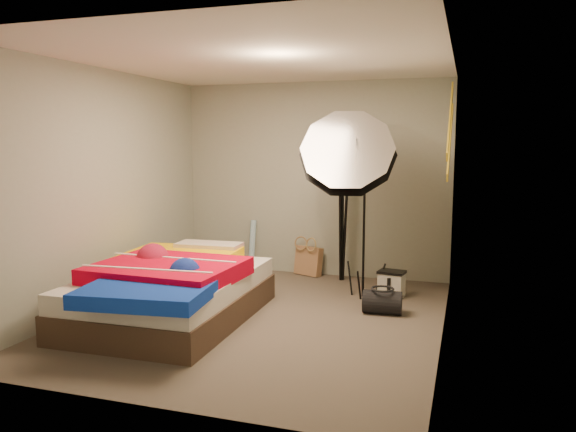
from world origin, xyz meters
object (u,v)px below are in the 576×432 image
at_px(photo_umbrella, 348,157).
at_px(camera_tripod, 342,219).
at_px(wrapping_roll, 252,246).
at_px(duffel_bag, 382,302).
at_px(tote_bag, 309,261).
at_px(camera_case, 391,285).
at_px(bed, 172,289).

height_order(photo_umbrella, camera_tripod, photo_umbrella).
height_order(wrapping_roll, duffel_bag, wrapping_roll).
height_order(tote_bag, camera_case, tote_bag).
relative_size(wrapping_roll, photo_umbrella, 0.32).
relative_size(camera_case, photo_umbrella, 0.12).
distance_m(duffel_bag, photo_umbrella, 1.59).
xyz_separation_m(wrapping_roll, duffel_bag, (1.95, -1.35, -0.23)).
distance_m(tote_bag, wrapping_roll, 0.80).
height_order(bed, camera_tripod, camera_tripod).
bearing_deg(wrapping_roll, bed, -89.80).
relative_size(bed, photo_umbrella, 1.05).
xyz_separation_m(wrapping_roll, camera_tripod, (1.25, -0.09, 0.43)).
distance_m(duffel_bag, camera_tripod, 1.58).
distance_m(wrapping_roll, bed, 2.17).
bearing_deg(camera_case, duffel_bag, -80.78).
height_order(duffel_bag, photo_umbrella, photo_umbrella).
bearing_deg(photo_umbrella, tote_bag, 126.19).
bearing_deg(wrapping_roll, camera_case, -18.97).
distance_m(camera_case, photo_umbrella, 1.54).
relative_size(wrapping_roll, camera_tripod, 0.51).
xyz_separation_m(photo_umbrella, camera_tripod, (-0.24, 0.83, -0.80)).
xyz_separation_m(duffel_bag, photo_umbrella, (-0.46, 0.42, 1.46)).
xyz_separation_m(wrapping_roll, camera_case, (1.95, -0.67, -0.21)).
distance_m(camera_case, bed, 2.46).
xyz_separation_m(tote_bag, photo_umbrella, (0.71, -0.97, 1.39)).
bearing_deg(tote_bag, photo_umbrella, -31.87).
bearing_deg(wrapping_roll, tote_bag, 2.87).
bearing_deg(camera_tripod, camera_case, -39.38).
xyz_separation_m(bed, photo_umbrella, (1.48, 1.24, 1.27)).
distance_m(photo_umbrella, camera_tripod, 1.18).
height_order(tote_bag, bed, bed).
distance_m(bed, camera_tripod, 2.46).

